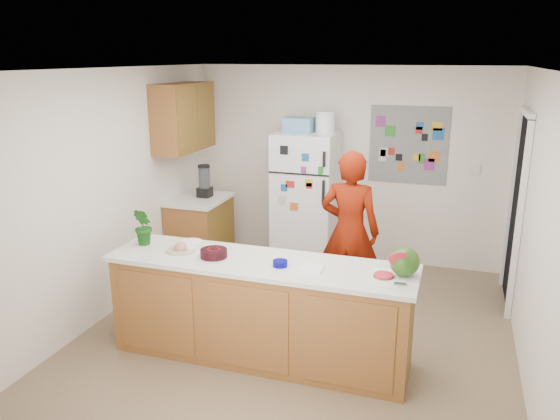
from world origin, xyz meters
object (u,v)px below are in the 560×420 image
(refrigerator, at_px, (306,199))
(cherry_bowl, at_px, (214,253))
(watermelon, at_px, (405,262))
(person, at_px, (350,231))

(refrigerator, xyz_separation_m, cherry_bowl, (-0.16, -2.42, 0.11))
(watermelon, bearing_deg, refrigerator, 121.80)
(person, relative_size, cherry_bowl, 7.26)
(person, relative_size, watermelon, 7.29)
(person, bearing_deg, refrigerator, -52.96)
(person, xyz_separation_m, cherry_bowl, (-0.95, -1.28, 0.10))
(refrigerator, distance_m, cherry_bowl, 2.42)
(refrigerator, height_order, cherry_bowl, refrigerator)
(person, height_order, watermelon, person)
(cherry_bowl, bearing_deg, refrigerator, 86.21)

